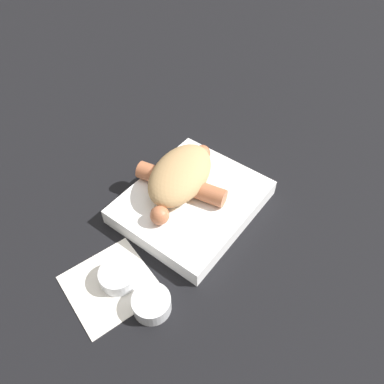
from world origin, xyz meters
TOP-DOWN VIEW (x-y plane):
  - ground_plane at (0.00, 0.00)m, footprint 3.00×3.00m
  - food_tray at (0.00, 0.00)m, footprint 0.22×0.19m
  - bread_roll at (0.01, 0.03)m, footprint 0.16×0.12m
  - sausage at (0.00, 0.02)m, footprint 0.18×0.16m
  - pickled_veggies at (0.07, 0.06)m, footprint 0.05×0.05m
  - napkin at (-0.18, 0.01)m, footprint 0.14×0.14m
  - condiment_cup_near at (-0.17, 0.00)m, footprint 0.05×0.05m
  - condiment_cup_far at (-0.17, -0.06)m, footprint 0.05×0.05m

SIDE VIEW (x-z plane):
  - ground_plane at x=0.00m, z-range 0.00..0.00m
  - napkin at x=-0.18m, z-range 0.00..0.00m
  - condiment_cup_near at x=-0.17m, z-range 0.00..0.02m
  - condiment_cup_far at x=-0.17m, z-range 0.00..0.02m
  - food_tray at x=0.00m, z-range 0.00..0.03m
  - pickled_veggies at x=0.07m, z-range 0.03..0.03m
  - sausage at x=0.00m, z-range 0.03..0.06m
  - bread_roll at x=0.01m, z-range 0.03..0.08m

